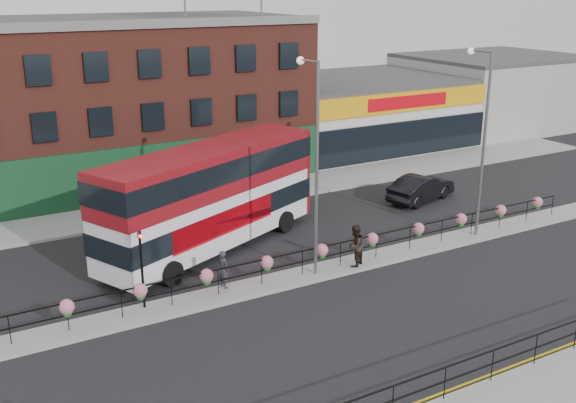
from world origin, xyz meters
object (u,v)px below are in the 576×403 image
pedestrian_a (224,269)px  lamp_column_west (314,151)px  car (421,188)px  lamp_column_east (482,128)px  pedestrian_b (355,246)px  double_decker_bus (211,188)px

pedestrian_a → lamp_column_west: (4.08, -0.47, 4.66)m
car → lamp_column_east: 7.72m
car → pedestrian_a: bearing=94.2°
pedestrian_a → lamp_column_east: 14.47m
car → lamp_column_west: lamp_column_west is taller
lamp_column_east → pedestrian_b: bearing=-176.7°
lamp_column_west → lamp_column_east: 9.63m
double_decker_bus → pedestrian_a: bearing=-108.0°
pedestrian_b → lamp_column_east: 8.89m
lamp_column_west → lamp_column_east: lamp_column_west is taller
car → pedestrian_b: size_ratio=2.61×
pedestrian_a → lamp_column_west: 6.21m
double_decker_bus → car: bearing=3.9°
double_decker_bus → pedestrian_b: bearing=-49.3°
lamp_column_east → double_decker_bus: bearing=158.2°
lamp_column_west → pedestrian_b: bearing=-11.6°
pedestrian_a → lamp_column_east: size_ratio=0.18×
double_decker_bus → car: 14.04m
car → lamp_column_east: (-1.56, -5.83, 4.81)m
double_decker_bus → lamp_column_east: (12.26, -4.90, 2.49)m
car → pedestrian_b: (-9.22, -6.27, 0.33)m
pedestrian_a → pedestrian_b: 6.11m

